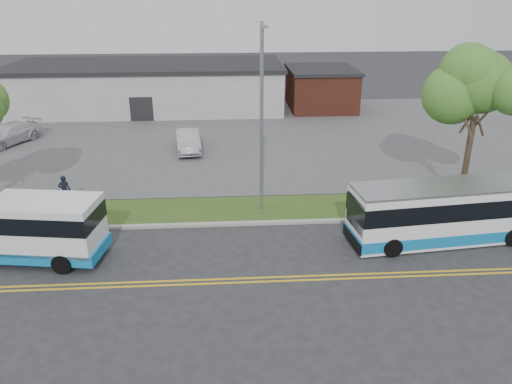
{
  "coord_description": "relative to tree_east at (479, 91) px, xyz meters",
  "views": [
    {
      "loc": [
        1.12,
        -21.37,
        11.14
      ],
      "look_at": [
        2.64,
        1.51,
        1.6
      ],
      "focal_mm": 35.0,
      "sensor_mm": 36.0,
      "label": 1
    }
  ],
  "objects": [
    {
      "name": "shuttle_bus",
      "position": [
        -21.28,
        -4.58,
        -4.71
      ],
      "size": [
        7.53,
        3.38,
        2.79
      ],
      "rotation": [
        0.0,
        0.0,
        -0.15
      ],
      "color": "#1075B7",
      "rests_on": "ground"
    },
    {
      "name": "pedestrian",
      "position": [
        -21.51,
        1.0,
        -5.27
      ],
      "size": [
        0.69,
        0.54,
        1.68
      ],
      "primitive_type": "imported",
      "rotation": [
        0.0,
        0.0,
        3.39
      ],
      "color": "black",
      "rests_on": "verge"
    },
    {
      "name": "lane_line_south",
      "position": [
        -14.0,
        -7.15,
        -6.2
      ],
      "size": [
        70.0,
        0.12,
        0.01
      ],
      "primitive_type": "cube",
      "color": "gold",
      "rests_on": "ground"
    },
    {
      "name": "parked_car_a",
      "position": [
        -15.47,
        10.27,
        -5.34
      ],
      "size": [
        2.15,
        4.8,
        1.53
      ],
      "primitive_type": "imported",
      "rotation": [
        0.0,
        0.0,
        0.12
      ],
      "color": "#A7A9AE",
      "rests_on": "parking_lot"
    },
    {
      "name": "curb",
      "position": [
        -14.0,
        -1.9,
        -6.13
      ],
      "size": [
        80.0,
        0.3,
        0.15
      ],
      "primitive_type": "cube",
      "color": "#9E9B93",
      "rests_on": "ground"
    },
    {
      "name": "tree_east",
      "position": [
        0.0,
        0.0,
        0.0
      ],
      "size": [
        5.2,
        5.2,
        8.33
      ],
      "color": "#32261B",
      "rests_on": "verge"
    },
    {
      "name": "parking_lot",
      "position": [
        -14.0,
        14.0,
        -6.15
      ],
      "size": [
        80.0,
        25.0,
        0.1
      ],
      "primitive_type": "cube",
      "color": "#4C4C4F",
      "rests_on": "ground"
    },
    {
      "name": "ground",
      "position": [
        -14.0,
        -3.0,
        -6.2
      ],
      "size": [
        140.0,
        140.0,
        0.0
      ],
      "primitive_type": "plane",
      "color": "#28282B",
      "rests_on": "ground"
    },
    {
      "name": "verge",
      "position": [
        -14.0,
        -0.1,
        -6.15
      ],
      "size": [
        80.0,
        3.3,
        0.1
      ],
      "primitive_type": "cube",
      "color": "#2F4416",
      "rests_on": "ground"
    },
    {
      "name": "brick_wing",
      "position": [
        -3.5,
        23.0,
        -4.24
      ],
      "size": [
        6.3,
        7.3,
        3.9
      ],
      "color": "brown",
      "rests_on": "ground"
    },
    {
      "name": "streetlight_near",
      "position": [
        -11.0,
        -0.27,
        -0.97
      ],
      "size": [
        0.35,
        1.53,
        9.5
      ],
      "color": "gray",
      "rests_on": "verge"
    },
    {
      "name": "grocery_bag_left",
      "position": [
        -21.81,
        0.75,
        -5.94
      ],
      "size": [
        0.32,
        0.32,
        0.32
      ],
      "primitive_type": "sphere",
      "color": "white",
      "rests_on": "verge"
    },
    {
      "name": "lane_line_north",
      "position": [
        -14.0,
        -6.85,
        -6.2
      ],
      "size": [
        70.0,
        0.12,
        0.01
      ],
      "primitive_type": "cube",
      "color": "gold",
      "rests_on": "ground"
    },
    {
      "name": "parked_car_b",
      "position": [
        -28.98,
        12.8,
        -5.36
      ],
      "size": [
        4.1,
        5.53,
        1.49
      ],
      "primitive_type": "imported",
      "rotation": [
        0.0,
        0.0,
        -0.45
      ],
      "color": "silver",
      "rests_on": "parking_lot"
    },
    {
      "name": "commercial_building",
      "position": [
        -20.0,
        24.0,
        -4.02
      ],
      "size": [
        25.4,
        10.4,
        4.35
      ],
      "color": "#9E9E99",
      "rests_on": "ground"
    },
    {
      "name": "grocery_bag_right",
      "position": [
        -21.21,
        1.25,
        -5.94
      ],
      "size": [
        0.32,
        0.32,
        0.32
      ],
      "primitive_type": "sphere",
      "color": "white",
      "rests_on": "verge"
    },
    {
      "name": "transit_bus",
      "position": [
        -2.2,
        -4.02,
        -4.8
      ],
      "size": [
        10.21,
        3.34,
        2.78
      ],
      "rotation": [
        0.0,
        0.0,
        0.11
      ],
      "color": "white",
      "rests_on": "ground"
    }
  ]
}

